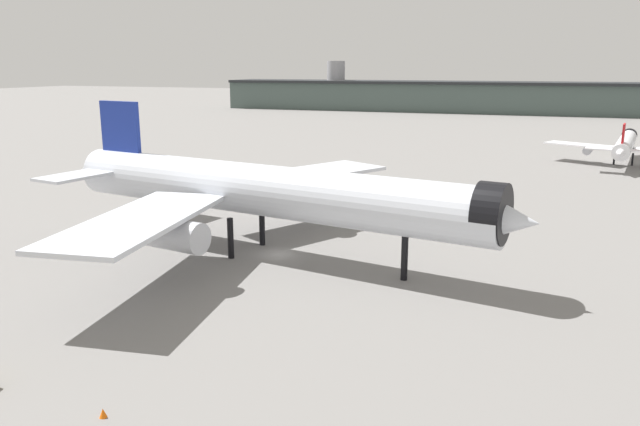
{
  "coord_description": "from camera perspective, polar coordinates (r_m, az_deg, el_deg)",
  "views": [
    {
      "loc": [
        28.4,
        -60.67,
        20.82
      ],
      "look_at": [
        5.58,
        -1.63,
        5.67
      ],
      "focal_mm": 34.82,
      "sensor_mm": 36.0,
      "label": 1
    }
  ],
  "objects": [
    {
      "name": "service_truck_front",
      "position": [
        103.08,
        1.91,
        2.7
      ],
      "size": [
        4.13,
        5.96,
        3.0
      ],
      "rotation": [
        0.0,
        0.0,
        5.08
      ],
      "color": "black",
      "rests_on": "ground"
    },
    {
      "name": "traffic_cone_wingtip",
      "position": [
        101.09,
        -13.23,
        1.42
      ],
      "size": [
        0.56,
        0.56,
        0.7
      ],
      "primitive_type": "cone",
      "color": "#F2600C",
      "rests_on": "ground"
    },
    {
      "name": "terminal_building",
      "position": [
        290.93,
        14.11,
        10.33
      ],
      "size": [
        236.99,
        33.01,
        22.65
      ],
      "rotation": [
        0.0,
        0.0,
        0.03
      ],
      "color": "#475651",
      "rests_on": "ground"
    },
    {
      "name": "traffic_cone_near_nose",
      "position": [
        41.56,
        -19.32,
        -16.95
      ],
      "size": [
        0.47,
        0.47,
        0.59
      ],
      "primitive_type": "cone",
      "color": "#F2600C",
      "rests_on": "ground"
    },
    {
      "name": "airliner_far_taxiway",
      "position": [
        148.33,
        26.25,
        5.68
      ],
      "size": [
        32.48,
        35.85,
        9.71
      ],
      "rotation": [
        0.0,
        0.0,
        1.44
      ],
      "color": "white",
      "rests_on": "ground"
    },
    {
      "name": "ground",
      "position": [
        70.14,
        -3.78,
        -3.83
      ],
      "size": [
        900.0,
        900.0,
        0.0
      ],
      "primitive_type": "plane",
      "color": "slate"
    },
    {
      "name": "airliner_near_gate",
      "position": [
        68.69,
        -5.36,
        2.0
      ],
      "size": [
        59.12,
        53.4,
        16.44
      ],
      "rotation": [
        0.0,
        0.0,
        -0.16
      ],
      "color": "silver",
      "rests_on": "ground"
    }
  ]
}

